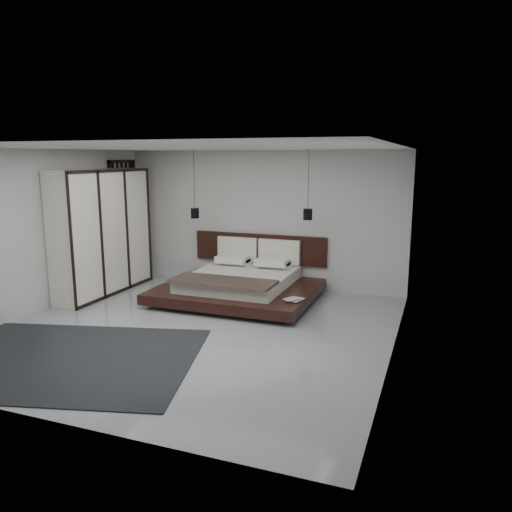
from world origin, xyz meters
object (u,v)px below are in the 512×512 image
at_px(pendant_left, 195,213).
at_px(pendant_right, 308,214).
at_px(lattice_screen, 124,221).
at_px(bed, 240,283).
at_px(rug, 59,359).
at_px(wardrobe, 102,232).

xyz_separation_m(pendant_left, pendant_right, (2.36, 0.00, 0.07)).
relative_size(lattice_screen, bed, 0.91).
distance_m(bed, rug, 3.80).
bearing_deg(rug, pendant_left, 90.32).
bearing_deg(pendant_left, lattice_screen, 177.24).
height_order(wardrobe, rug, wardrobe).
bearing_deg(wardrobe, rug, -63.26).
bearing_deg(rug, lattice_screen, 113.34).
relative_size(pendant_right, wardrobe, 0.52).
bearing_deg(lattice_screen, bed, -10.50).
xyz_separation_m(bed, wardrobe, (-2.69, -0.55, 0.93)).
distance_m(lattice_screen, bed, 3.16).
height_order(lattice_screen, pendant_left, pendant_left).
bearing_deg(pendant_left, bed, -21.35).
xyz_separation_m(wardrobe, rug, (1.54, -3.05, -1.21)).
distance_m(wardrobe, rug, 3.63).
distance_m(pendant_left, rug, 4.35).
xyz_separation_m(lattice_screen, pendant_right, (4.12, -0.09, 0.32)).
bearing_deg(wardrobe, lattice_screen, 102.93).
relative_size(pendant_left, wardrobe, 0.55).
relative_size(bed, pendant_left, 2.11).
relative_size(lattice_screen, rug, 0.72).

